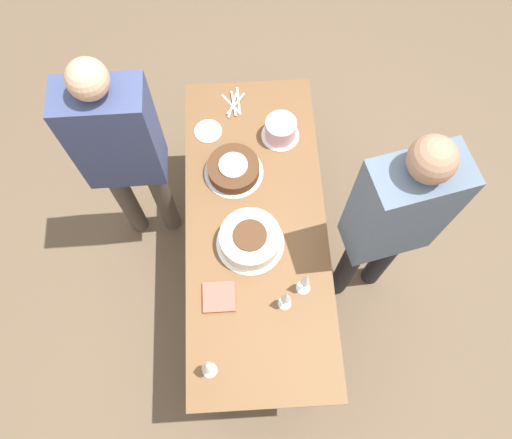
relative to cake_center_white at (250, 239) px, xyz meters
name	(u,v)px	position (x,y,z in m)	size (l,w,h in m)	color
ground_plane	(256,268)	(-0.11, 0.04, -0.82)	(12.00, 12.00, 0.00)	brown
dining_table	(256,232)	(-0.11, 0.04, -0.17)	(1.77, 0.72, 0.77)	brown
cake_center_white	(250,239)	(0.00, 0.00, 0.00)	(0.34, 0.34, 0.12)	white
cake_front_chocolate	(234,169)	(-0.40, -0.07, -0.01)	(0.31, 0.31, 0.09)	white
cake_back_decorated	(281,130)	(-0.62, 0.20, 0.01)	(0.21, 0.21, 0.12)	white
wine_glass_near	(306,280)	(0.24, 0.24, 0.09)	(0.07, 0.07, 0.22)	silver
wine_glass_far	(286,297)	(0.32, 0.15, 0.08)	(0.06, 0.06, 0.20)	silver
wine_glass_extra	(207,367)	(0.60, -0.21, 0.09)	(0.07, 0.07, 0.20)	silver
dessert_plate_left	(208,131)	(-0.67, -0.20, -0.05)	(0.15, 0.15, 0.01)	silver
fork_pile	(234,103)	(-0.84, -0.05, -0.05)	(0.20, 0.14, 0.01)	silver
napkin_stack	(219,297)	(0.27, -0.16, -0.04)	(0.15, 0.15, 0.02)	#B75B4C
person_cutting	(122,150)	(-0.46, -0.62, 0.14)	(0.22, 0.40, 1.60)	#4C4238
person_watching	(392,221)	(0.01, 0.66, 0.18)	(0.30, 0.44, 1.66)	#232328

